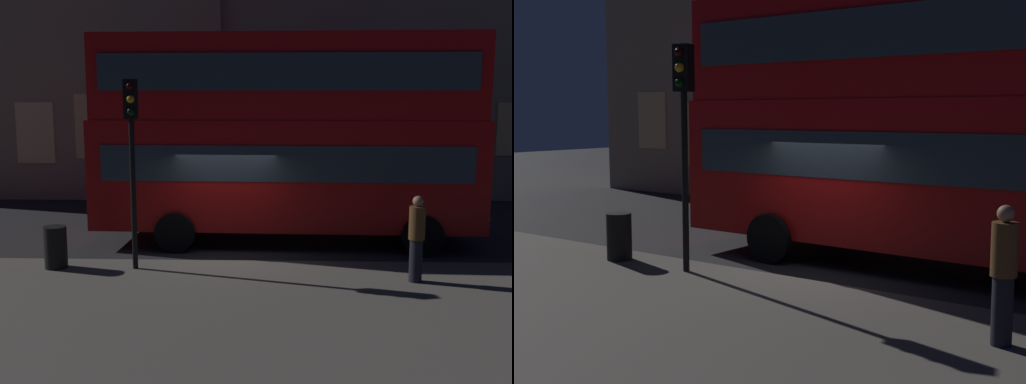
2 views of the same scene
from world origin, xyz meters
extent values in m
plane|color=#232326|center=(0.00, 0.00, 0.00)|extent=(80.00, 80.00, 0.00)
cube|color=#5B564F|center=(0.00, -4.50, 0.06)|extent=(44.00, 7.06, 0.12)
cube|color=#F9E09E|center=(-7.77, 7.91, 2.54)|extent=(1.43, 0.06, 2.27)
cube|color=#F2D18C|center=(-5.55, 7.91, 2.79)|extent=(1.43, 0.06, 2.40)
cube|color=#F2D18C|center=(-3.32, 7.91, 2.28)|extent=(1.43, 0.06, 2.48)
cube|color=#F2D18C|center=(0.55, 8.28, 2.48)|extent=(1.53, 0.06, 2.09)
cube|color=#F2D18C|center=(2.94, 8.28, 2.40)|extent=(1.53, 0.06, 1.86)
cube|color=#E5C67F|center=(5.33, 8.28, 2.79)|extent=(1.53, 0.06, 2.28)
cube|color=#E5C67F|center=(7.73, 8.28, 2.38)|extent=(1.53, 0.06, 1.94)
cube|color=#B20F0F|center=(1.50, 1.39, 1.93)|extent=(10.13, 2.76, 2.83)
cube|color=#B20F0F|center=(1.50, 1.39, 4.41)|extent=(9.93, 2.71, 2.15)
cube|color=#2D3842|center=(1.50, 1.39, 2.28)|extent=(9.33, 2.80, 0.90)
cube|color=#2D3842|center=(1.50, 1.39, 4.52)|extent=(9.33, 2.80, 0.90)
cube|color=#F2D84C|center=(6.48, 1.25, 5.00)|extent=(0.12, 1.49, 0.44)
sphere|color=white|center=(6.57, 2.06, 0.86)|extent=(0.24, 0.24, 0.24)
sphere|color=white|center=(6.53, 0.44, 0.86)|extent=(0.24, 0.24, 0.24)
cylinder|color=black|center=(4.96, 2.59, 0.51)|extent=(1.03, 0.27, 1.03)
cylinder|color=black|center=(4.89, 0.01, 0.51)|extent=(1.03, 0.27, 1.03)
cylinder|color=black|center=(-1.23, 2.76, 0.51)|extent=(1.03, 0.27, 1.03)
cylinder|color=black|center=(-1.30, 0.18, 0.51)|extent=(1.03, 0.27, 1.03)
cylinder|color=black|center=(-1.89, -1.73, 1.79)|extent=(0.12, 0.12, 3.34)
cube|color=black|center=(-1.89, -1.73, 3.89)|extent=(0.37, 0.32, 0.85)
sphere|color=black|center=(-1.85, -1.88, 4.16)|extent=(0.17, 0.17, 0.17)
sphere|color=orange|center=(-1.85, -1.88, 3.89)|extent=(0.17, 0.17, 0.17)
sphere|color=black|center=(-1.85, -1.88, 3.62)|extent=(0.17, 0.17, 0.17)
cylinder|color=black|center=(4.17, -2.51, 0.57)|extent=(0.27, 0.27, 0.90)
cylinder|color=#513319|center=(4.17, -2.51, 1.37)|extent=(0.33, 0.33, 0.69)
sphere|color=#8C664C|center=(4.17, -2.51, 1.82)|extent=(0.22, 0.22, 0.22)
cylinder|color=black|center=(-3.68, -1.74, 0.59)|extent=(0.50, 0.50, 0.95)
camera|label=1|loc=(1.31, -15.32, 4.02)|focal=44.23mm
camera|label=2|loc=(6.56, -11.10, 3.07)|focal=47.73mm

